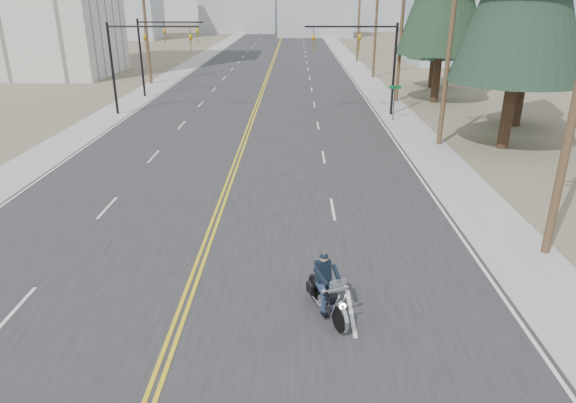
% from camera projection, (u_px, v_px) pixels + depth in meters
% --- Properties ---
extents(road, '(20.00, 200.00, 0.01)m').
position_uv_depth(road, '(273.00, 61.00, 76.58)').
color(road, '#303033').
rests_on(road, ground).
extents(sidewalk_left, '(3.00, 200.00, 0.01)m').
position_uv_depth(sidewalk_left, '(196.00, 61.00, 76.73)').
color(sidewalk_left, '#A5A5A0').
rests_on(sidewalk_left, ground).
extents(sidewalk_right, '(3.00, 200.00, 0.01)m').
position_uv_depth(sidewalk_right, '(350.00, 61.00, 76.44)').
color(sidewalk_right, '#A5A5A0').
rests_on(sidewalk_right, ground).
extents(traffic_mast_left, '(7.10, 0.26, 7.00)m').
position_uv_depth(traffic_mast_left, '(136.00, 51.00, 39.55)').
color(traffic_mast_left, black).
rests_on(traffic_mast_left, ground).
extents(traffic_mast_right, '(7.10, 0.26, 7.00)m').
position_uv_depth(traffic_mast_right, '(369.00, 51.00, 39.32)').
color(traffic_mast_right, black).
rests_on(traffic_mast_right, ground).
extents(traffic_mast_far, '(6.10, 0.26, 7.00)m').
position_uv_depth(traffic_mast_far, '(158.00, 43.00, 47.02)').
color(traffic_mast_far, black).
rests_on(traffic_mast_far, ground).
extents(street_sign, '(0.90, 0.06, 2.62)m').
position_uv_depth(street_sign, '(394.00, 97.00, 38.60)').
color(street_sign, black).
rests_on(street_sign, ground).
extents(utility_pole_b, '(2.20, 0.30, 11.50)m').
position_uv_depth(utility_pole_b, '(449.00, 47.00, 30.53)').
color(utility_pole_b, brown).
rests_on(utility_pole_b, ground).
extents(utility_pole_c, '(2.20, 0.30, 11.00)m').
position_uv_depth(utility_pole_c, '(401.00, 35.00, 44.57)').
color(utility_pole_c, brown).
rests_on(utility_pole_c, ground).
extents(utility_pole_d, '(2.20, 0.30, 11.50)m').
position_uv_depth(utility_pole_d, '(376.00, 24.00, 58.42)').
color(utility_pole_d, brown).
rests_on(utility_pole_d, ground).
extents(utility_pole_e, '(2.20, 0.30, 11.00)m').
position_uv_depth(utility_pole_e, '(359.00, 20.00, 74.32)').
color(utility_pole_e, brown).
rests_on(utility_pole_e, ground).
extents(utility_pole_left, '(2.20, 0.30, 10.50)m').
position_uv_depth(utility_pole_left, '(146.00, 31.00, 54.28)').
color(utility_pole_left, brown).
rests_on(utility_pole_left, ground).
extents(haze_bldg_b, '(18.00, 14.00, 14.00)m').
position_uv_depth(haze_bldg_b, '(315.00, 6.00, 125.04)').
color(haze_bldg_b, '#ADB2B7').
rests_on(haze_bldg_b, ground).
extents(haze_bldg_e, '(14.00, 14.00, 12.00)m').
position_uv_depth(haze_bldg_e, '(370.00, 9.00, 148.44)').
color(haze_bldg_e, '#B7BCC6').
rests_on(haze_bldg_e, ground).
extents(haze_bldg_f, '(12.00, 12.00, 16.00)m').
position_uv_depth(haze_bldg_f, '(86.00, 2.00, 130.07)').
color(haze_bldg_f, '#ADB2B7').
rests_on(haze_bldg_f, ground).
extents(motorcyclist, '(1.81, 2.57, 1.85)m').
position_uv_depth(motorcyclist, '(328.00, 287.00, 14.74)').
color(motorcyclist, black).
rests_on(motorcyclist, ground).
extents(conifer_mid, '(5.36, 5.36, 14.30)m').
position_uv_depth(conifer_mid, '(534.00, 6.00, 34.57)').
color(conifer_mid, '#382619').
rests_on(conifer_mid, ground).
extents(conifer_far, '(5.54, 5.54, 14.85)m').
position_uv_depth(conifer_far, '(440.00, 0.00, 50.54)').
color(conifer_far, '#382619').
rests_on(conifer_far, ground).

